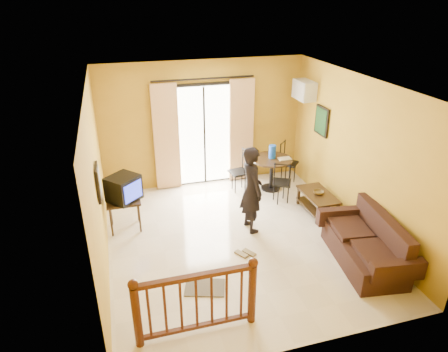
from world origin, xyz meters
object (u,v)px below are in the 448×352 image
object	(u,v)px
television	(124,188)
standing_person	(251,189)
coffee_table	(318,200)
dining_table	(272,165)
sofa	(367,246)

from	to	relation	value
television	standing_person	bearing A→B (deg)	-58.05
television	coffee_table	world-z (taller)	television
coffee_table	standing_person	world-z (taller)	standing_person
television	coffee_table	bearing A→B (deg)	-48.66
television	dining_table	xyz separation A→B (m)	(3.22, 0.79, -0.26)
television	sofa	world-z (taller)	television
coffee_table	standing_person	size ratio (longest dim) A/B	0.57
sofa	standing_person	world-z (taller)	standing_person
coffee_table	standing_person	bearing A→B (deg)	-172.27
standing_person	coffee_table	bearing A→B (deg)	-88.02
dining_table	coffee_table	distance (m)	1.36
dining_table	sofa	size ratio (longest dim) A/B	0.48
sofa	dining_table	bearing A→B (deg)	107.78
television	dining_table	world-z (taller)	television
dining_table	coffee_table	world-z (taller)	dining_table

